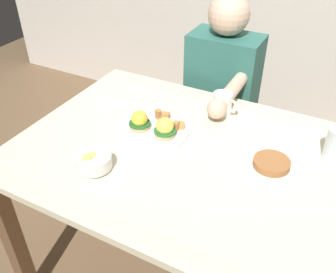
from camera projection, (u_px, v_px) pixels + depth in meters
The scene contains 9 objects.
ground_plane at pixel (179, 272), 1.76m from camera, with size 6.00×6.00×0.00m, color brown.
dining_table at pixel (181, 172), 1.39m from camera, with size 1.20×0.90×0.74m.
eggs_benedict_plate at pixel (154, 128), 1.40m from camera, with size 0.27×0.27×0.09m.
fruit_bowl at pixel (94, 162), 1.23m from camera, with size 0.12×0.12×0.06m.
coffee_mug at pixel (223, 103), 1.50m from camera, with size 0.11×0.08×0.09m.
fork at pixel (116, 103), 1.60m from camera, with size 0.16×0.05×0.00m.
water_glass_near at pixel (335, 146), 1.27m from camera, with size 0.07×0.07×0.11m.
side_plate at pixel (271, 165), 1.24m from camera, with size 0.20×0.20×0.04m.
diner_person at pixel (220, 95), 1.85m from camera, with size 0.34×0.54×1.14m.
Camera 1 is at (0.45, -0.96, 1.55)m, focal length 39.32 mm.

